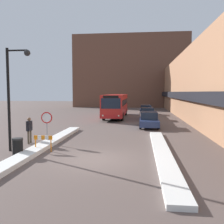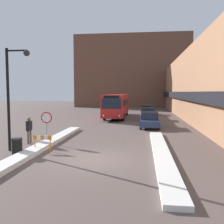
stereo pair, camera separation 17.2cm
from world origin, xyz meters
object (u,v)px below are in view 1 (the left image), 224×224
at_px(parked_car_middle, 147,114).
at_px(pedestrian, 29,128).
at_px(city_bus, 116,105).
at_px(trash_bin, 18,147).
at_px(stop_sign, 47,121).
at_px(street_lamp, 13,87).
at_px(parked_car_front, 149,120).
at_px(construction_barricade, 43,140).
at_px(parked_car_back, 146,110).

height_order(parked_car_middle, pedestrian, pedestrian).
distance_m(city_bus, trash_bin, 21.19).
bearing_deg(pedestrian, stop_sign, -79.35).
bearing_deg(trash_bin, parked_car_middle, 68.29).
relative_size(city_bus, street_lamp, 1.98).
distance_m(parked_car_front, pedestrian, 12.08).
bearing_deg(trash_bin, street_lamp, 125.02).
distance_m(parked_car_middle, trash_bin, 20.22).
distance_m(street_lamp, construction_barricade, 3.50).
height_order(parked_car_front, parked_car_middle, parked_car_front).
height_order(parked_car_back, pedestrian, pedestrian).
bearing_deg(stop_sign, pedestrian, -172.88).
distance_m(stop_sign, street_lamp, 3.35).
xyz_separation_m(parked_car_middle, stop_sign, (-7.05, -15.57, 0.79)).
xyz_separation_m(parked_car_back, street_lamp, (-8.13, -24.98, 3.00)).
xyz_separation_m(city_bus, parked_car_middle, (4.16, -2.11, -0.95)).
xyz_separation_m(street_lamp, pedestrian, (-0.09, 2.14, -2.66)).
bearing_deg(street_lamp, city_bus, 78.75).
relative_size(parked_car_front, street_lamp, 0.77).
distance_m(stop_sign, trash_bin, 3.41).
bearing_deg(pedestrian, street_lamp, -174.01).
height_order(parked_car_front, parked_car_back, parked_car_front).
height_order(parked_car_back, trash_bin, parked_car_back).
distance_m(city_bus, stop_sign, 17.91).
bearing_deg(parked_car_middle, parked_car_front, -90.00).
bearing_deg(city_bus, pedestrian, -102.84).
bearing_deg(city_bus, parked_car_front, -65.13).
bearing_deg(parked_car_back, street_lamp, -108.03).
bearing_deg(street_lamp, parked_car_middle, 65.52).
height_order(pedestrian, construction_barricade, pedestrian).
height_order(city_bus, stop_sign, city_bus).
relative_size(parked_car_back, trash_bin, 4.75).
xyz_separation_m(parked_car_back, trash_bin, (-7.48, -25.90, -0.25)).
bearing_deg(parked_car_middle, trash_bin, -111.71).
distance_m(parked_car_front, parked_car_back, 13.99).
distance_m(city_bus, parked_car_front, 9.94).
relative_size(parked_car_front, trash_bin, 4.85).
bearing_deg(parked_car_front, stop_sign, -129.03).
bearing_deg(parked_car_front, pedestrian, -132.91).
relative_size(parked_car_front, construction_barricade, 4.19).
xyz_separation_m(parked_car_back, construction_barricade, (-6.44, -24.88, -0.06)).
bearing_deg(city_bus, parked_car_middle, -26.88).
relative_size(stop_sign, construction_barricade, 1.94).
relative_size(pedestrian, construction_barricade, 1.61).
height_order(parked_car_middle, street_lamp, street_lamp).
bearing_deg(construction_barricade, street_lamp, -176.93).
bearing_deg(parked_car_front, parked_car_back, 90.00).
xyz_separation_m(parked_car_back, pedestrian, (-8.22, -22.83, 0.34)).
bearing_deg(street_lamp, parked_car_front, 53.50).
bearing_deg(parked_car_middle, city_bus, 153.12).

